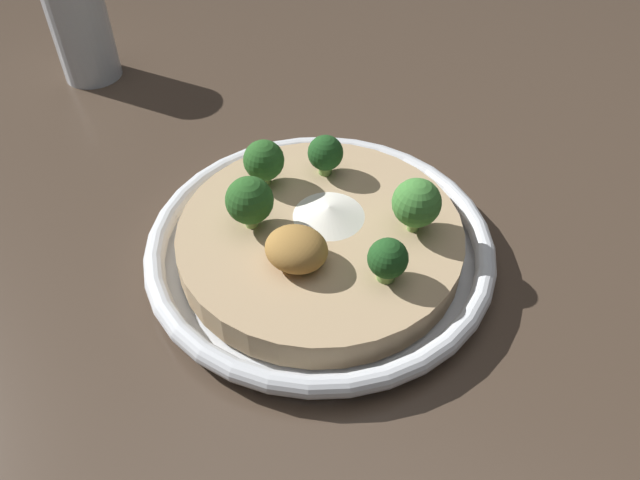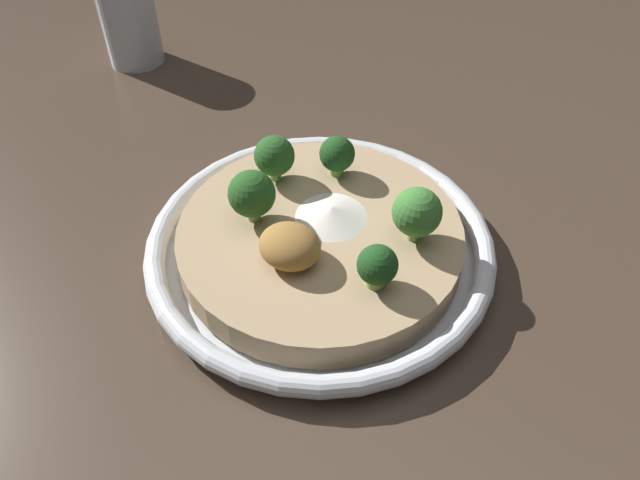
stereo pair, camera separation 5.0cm
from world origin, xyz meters
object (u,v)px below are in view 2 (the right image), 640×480
risotto_bowl (320,244)px  broccoli_front (337,155)px  broccoli_back_right (252,194)px  drinking_glass (128,16)px  broccoli_left (377,266)px  broccoli_front_left (417,213)px  broccoli_front_right (274,156)px

risotto_bowl → broccoli_front: 0.08m
risotto_bowl → broccoli_back_right: broccoli_back_right is taller
risotto_bowl → drinking_glass: bearing=-22.3°
broccoli_left → broccoli_back_right: size_ratio=0.79×
risotto_bowl → broccoli_front_left: 0.09m
broccoli_front_right → broccoli_back_right: bearing=107.5°
risotto_bowl → broccoli_front_right: size_ratio=6.84×
broccoli_front_left → broccoli_front: bearing=-19.9°
broccoli_front → broccoli_front_right: (0.04, 0.03, 0.00)m
broccoli_back_right → broccoli_left: bearing=177.0°
broccoli_back_right → drinking_glass: bearing=-28.4°
broccoli_front → drinking_glass: (0.33, -0.08, 0.00)m
broccoli_front_right → broccoli_front_left: bearing=-179.6°
broccoli_left → broccoli_back_right: 0.12m
broccoli_left → broccoli_front_right: broccoli_front_right is taller
broccoli_left → broccoli_front_right: size_ratio=0.87×
broccoli_back_right → broccoli_front: bearing=-106.0°
risotto_bowl → broccoli_back_right: 0.07m
drinking_glass → broccoli_front: bearing=166.1°
broccoli_left → broccoli_front: bearing=-44.7°
broccoli_front → broccoli_back_right: broccoli_back_right is taller
broccoli_front → broccoli_front_left: (-0.09, 0.03, 0.01)m
drinking_glass → broccoli_front_left: bearing=164.7°
broccoli_back_right → broccoli_front_right: bearing=-72.5°
broccoli_left → broccoli_back_right: broccoli_back_right is taller
broccoli_front → broccoli_front_right: size_ratio=0.89×
broccoli_front_left → drinking_glass: 0.44m
broccoli_front → broccoli_front_right: 0.05m
broccoli_front_right → drinking_glass: bearing=-21.7°
risotto_bowl → broccoli_front: (0.03, -0.07, 0.04)m
broccoli_front_right → broccoli_left: bearing=156.9°
risotto_bowl → broccoli_back_right: size_ratio=6.26×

